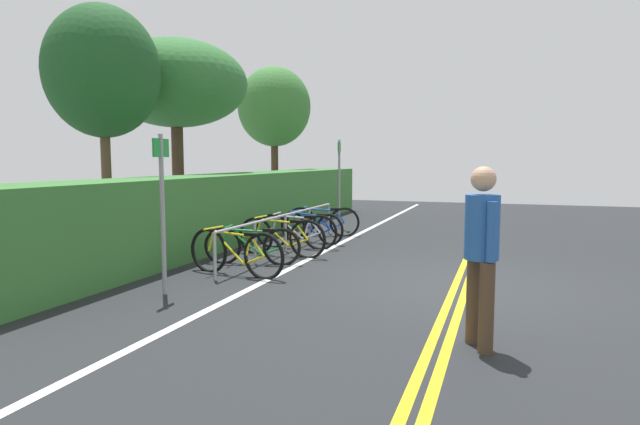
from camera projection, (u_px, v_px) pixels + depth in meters
name	position (u px, v px, depth m)	size (l,w,h in m)	color
ground_plane	(461.00, 288.00, 7.65)	(30.49, 13.19, 0.05)	#232628
centre_line_yellow_inner	(467.00, 286.00, 7.62)	(27.44, 0.10, 0.00)	gold
centre_line_yellow_outer	(455.00, 285.00, 7.67)	(27.44, 0.10, 0.00)	gold
bike_lane_stripe_white	(282.00, 272.00, 8.55)	(27.44, 0.12, 0.00)	white
bike_rack	(285.00, 223.00, 10.47)	(5.44, 0.05, 0.74)	#9EA0A5
bicycle_0	(236.00, 253.00, 8.33)	(0.49, 1.79, 0.76)	black
bicycle_1	(252.00, 246.00, 9.22)	(0.52, 1.68, 0.69)	black
bicycle_2	(281.00, 237.00, 10.00)	(0.46, 1.81, 0.76)	black
bicycle_3	(296.00, 231.00, 10.87)	(0.46, 1.72, 0.74)	black
bicycle_4	(311.00, 227.00, 11.66)	(0.62, 1.64, 0.71)	black
bicycle_5	(323.00, 222.00, 12.61)	(0.55, 1.71, 0.73)	black
pedestrian	(482.00, 244.00, 5.03)	(0.45, 0.32, 1.73)	#4C3826
sign_post_near	(162.00, 198.00, 7.04)	(0.36, 0.06, 2.12)	gray
sign_post_far	(339.00, 176.00, 13.83)	(0.36, 0.08, 2.29)	gray
hedge_backdrop	(241.00, 205.00, 12.43)	(14.39, 1.28, 1.47)	#387533
tree_mid	(103.00, 72.00, 10.99)	(2.32, 2.32, 4.94)	brown
tree_far_right	(176.00, 84.00, 13.39)	(3.56, 3.56, 4.76)	#473323
tree_extra	(274.00, 107.00, 18.37)	(2.49, 2.49, 4.94)	#473323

